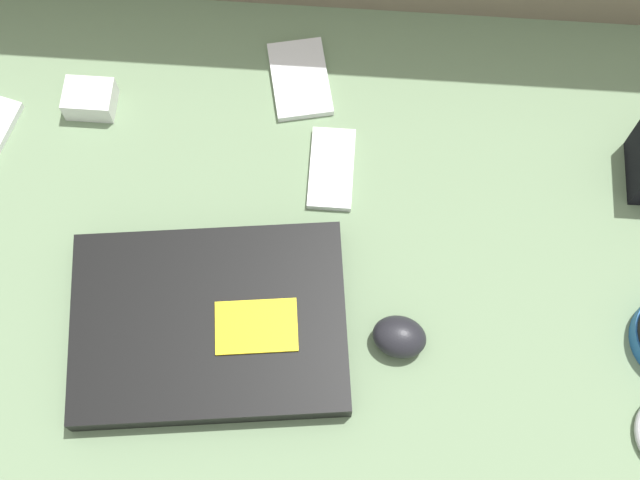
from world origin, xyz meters
TOP-DOWN VIEW (x-y plane):
  - ground_plane at (0.00, 0.00)m, footprint 8.00×8.00m
  - couch_seat at (0.00, 0.00)m, footprint 1.11×0.67m
  - laptop at (-0.12, -0.11)m, footprint 0.33×0.25m
  - computer_mouse at (0.10, -0.11)m, footprint 0.07×0.06m
  - phone_black at (-0.04, 0.22)m, footprint 0.09×0.12m
  - phone_small at (0.01, 0.10)m, footprint 0.05×0.11m
  - charger_brick at (-0.30, 0.17)m, footprint 0.06×0.05m

SIDE VIEW (x-z plane):
  - ground_plane at x=0.00m, z-range 0.00..0.00m
  - couch_seat at x=0.00m, z-range 0.00..0.11m
  - phone_small at x=0.01m, z-range 0.11..0.12m
  - phone_black at x=-0.04m, z-range 0.11..0.12m
  - charger_brick at x=-0.30m, z-range 0.11..0.14m
  - laptop at x=-0.12m, z-range 0.11..0.14m
  - computer_mouse at x=0.10m, z-range 0.11..0.15m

